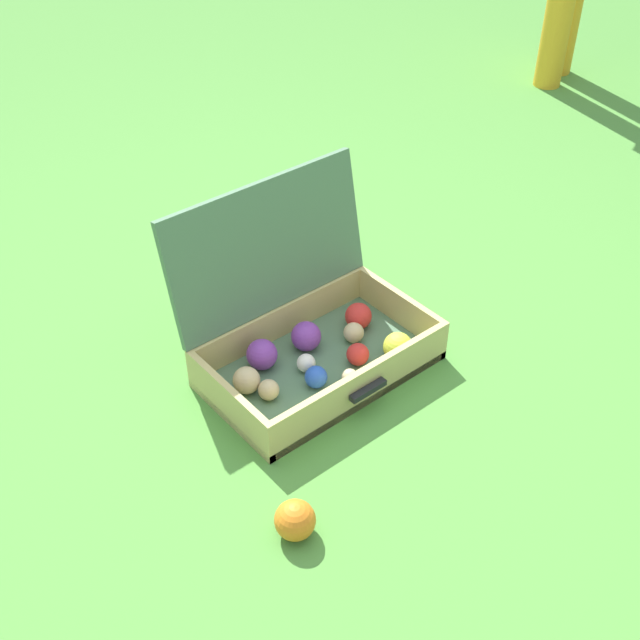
{
  "coord_description": "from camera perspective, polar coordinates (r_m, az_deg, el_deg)",
  "views": [
    {
      "loc": [
        -0.93,
        -1.22,
        1.46
      ],
      "look_at": [
        0.1,
        0.01,
        0.18
      ],
      "focal_mm": 45.35,
      "sensor_mm": 36.0,
      "label": 1
    }
  ],
  "objects": [
    {
      "name": "ground_plane",
      "position": [
        2.12,
        -1.84,
        -5.02
      ],
      "size": [
        16.0,
        16.0,
        0.0
      ],
      "primitive_type": "plane",
      "color": "#4C8C38"
    },
    {
      "name": "stray_ball_on_grass",
      "position": [
        1.78,
        -1.77,
        -13.93
      ],
      "size": [
        0.09,
        0.09,
        0.09
      ],
      "primitive_type": "sphere",
      "color": "orange",
      "rests_on": "ground"
    },
    {
      "name": "open_suitcase",
      "position": [
        2.14,
        -0.91,
        -0.81
      ],
      "size": [
        0.6,
        0.46,
        0.47
      ],
      "color": "#4C7051",
      "rests_on": "ground"
    }
  ]
}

